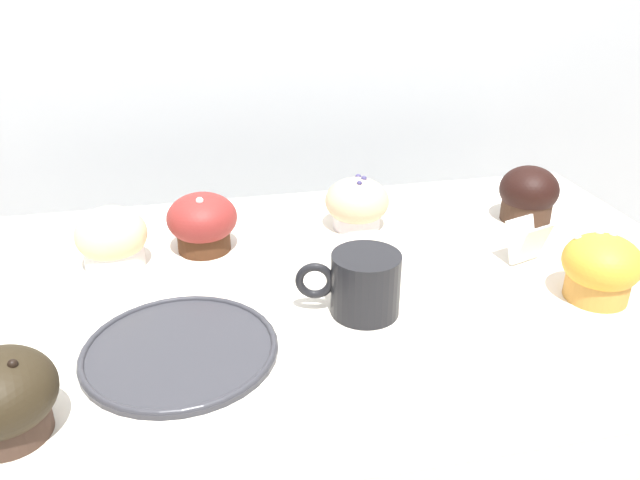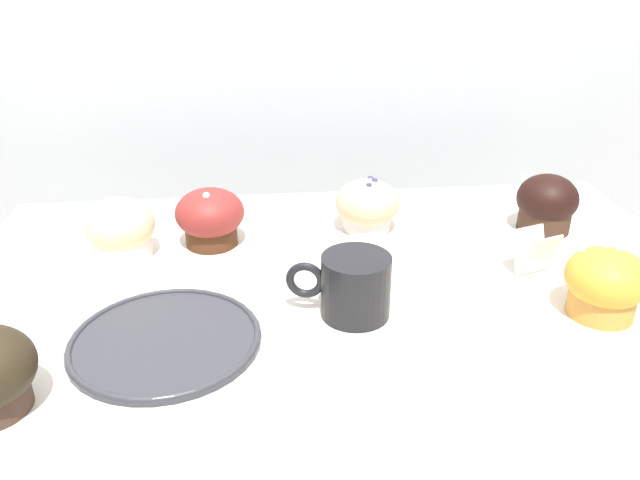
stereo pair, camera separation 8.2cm
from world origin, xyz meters
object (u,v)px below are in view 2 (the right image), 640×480
at_px(coffee_cup, 354,285).
at_px(muffin_front_center, 547,204).
at_px(muffin_back_left, 605,283).
at_px(muffin_back_center, 121,230).
at_px(muffin_front_right, 210,217).
at_px(serving_plate, 166,340).
at_px(muffin_front_left, 367,206).

bearing_deg(coffee_cup, muffin_front_center, 32.12).
xyz_separation_m(muffin_back_left, muffin_back_center, (-0.59, 0.21, -0.00)).
bearing_deg(muffin_front_right, coffee_cup, -49.72).
xyz_separation_m(muffin_front_center, serving_plate, (-0.54, -0.24, -0.04)).
height_order(muffin_front_right, serving_plate, muffin_front_right).
distance_m(muffin_front_right, coffee_cup, 0.27).
bearing_deg(coffee_cup, muffin_back_center, 148.34).
distance_m(muffin_front_right, serving_plate, 0.25).
xyz_separation_m(coffee_cup, serving_plate, (-0.22, -0.04, -0.04)).
height_order(muffin_front_center, coffee_cup, muffin_front_center).
bearing_deg(muffin_front_right, muffin_front_left, 6.73).
bearing_deg(serving_plate, muffin_front_center, 24.03).
bearing_deg(coffee_cup, muffin_front_right, 130.28).
height_order(muffin_front_right, coffee_cup, muffin_front_right).
relative_size(muffin_front_left, serving_plate, 0.46).
bearing_deg(muffin_front_center, muffin_back_left, -98.30).
xyz_separation_m(muffin_front_left, muffin_front_right, (-0.23, -0.03, 0.00)).
distance_m(muffin_front_left, muffin_front_right, 0.24).
height_order(coffee_cup, serving_plate, coffee_cup).
height_order(muffin_front_center, muffin_front_right, same).
xyz_separation_m(muffin_front_left, muffin_back_center, (-0.35, -0.05, 0.00)).
bearing_deg(muffin_front_left, serving_plate, -135.01).
xyz_separation_m(muffin_back_left, coffee_cup, (-0.29, 0.03, -0.00)).
distance_m(muffin_front_center, muffin_front_right, 0.50).
distance_m(muffin_front_center, muffin_front_left, 0.27).
bearing_deg(serving_plate, muffin_front_left, 44.99).
bearing_deg(muffin_back_left, serving_plate, -179.34).
bearing_deg(serving_plate, coffee_cup, 9.69).
bearing_deg(coffee_cup, muffin_back_left, -6.07).
xyz_separation_m(muffin_front_center, muffin_front_right, (-0.50, 0.00, 0.00)).
distance_m(muffin_front_center, muffin_back_center, 0.62).
xyz_separation_m(muffin_back_left, muffin_front_left, (-0.23, 0.27, -0.00)).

